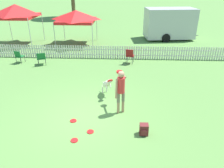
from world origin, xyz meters
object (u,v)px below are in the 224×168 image
object	(u,v)px
frisbee_midfield	(74,140)
backpack_on_grass	(144,130)
canopy_tent_secondary	(76,16)
folding_chair_green_right	(41,58)
canopy_tent_main	(16,11)
folding_chair_blue_left	(19,56)
handler_person	(121,87)
frisbee_near_dog	(73,121)
leaping_dog	(107,84)
frisbee_near_handler	(90,132)
folding_chair_center	(130,55)
equipment_trailer	(169,23)

from	to	relation	value
frisbee_midfield	backpack_on_grass	xyz separation A→B (m)	(2.24, 0.43, 0.18)
backpack_on_grass	canopy_tent_secondary	bearing A→B (deg)	111.33
frisbee_midfield	folding_chair_green_right	size ratio (longest dim) A/B	0.30
canopy_tent_main	backpack_on_grass	bearing A→B (deg)	-50.84
backpack_on_grass	folding_chair_blue_left	xyz separation A→B (m)	(-7.07, 6.57, 0.27)
handler_person	folding_chair_blue_left	world-z (taller)	handler_person
canopy_tent_secondary	frisbee_near_dog	bearing A→B (deg)	-80.11
frisbee_midfield	folding_chair_green_right	distance (m)	7.50
handler_person	backpack_on_grass	xyz separation A→B (m)	(0.79, -1.35, -0.89)
leaping_dog	frisbee_near_handler	distance (m)	2.71
frisbee_near_handler	folding_chair_center	bearing A→B (deg)	77.61
folding_chair_center	equipment_trailer	size ratio (longest dim) A/B	0.19
frisbee_midfield	canopy_tent_main	xyz separation A→B (m)	(-6.52, 11.19, 2.54)
backpack_on_grass	equipment_trailer	xyz separation A→B (m)	(3.17, 13.15, 1.14)
leaping_dog	backpack_on_grass	xyz separation A→B (m)	(1.41, -2.66, -0.37)
leaping_dog	folding_chair_green_right	bearing A→B (deg)	-65.49
frisbee_midfield	frisbee_near_handler	bearing A→B (deg)	45.75
frisbee_near_dog	backpack_on_grass	bearing A→B (deg)	-14.25
backpack_on_grass	folding_chair_green_right	bearing A→B (deg)	131.60
canopy_tent_secondary	folding_chair_blue_left	bearing A→B (deg)	-121.63
handler_person	folding_chair_blue_left	bearing A→B (deg)	115.66
canopy_tent_main	equipment_trailer	xyz separation A→B (m)	(11.93, 2.39, -1.21)
frisbee_near_handler	canopy_tent_main	world-z (taller)	canopy_tent_main
leaping_dog	folding_chair_blue_left	distance (m)	6.88
leaping_dog	canopy_tent_secondary	size ratio (longest dim) A/B	0.36
frisbee_near_handler	canopy_tent_secondary	bearing A→B (deg)	102.90
handler_person	folding_chair_blue_left	distance (m)	8.19
canopy_tent_main	equipment_trailer	distance (m)	12.23
frisbee_near_dog	frisbee_midfield	world-z (taller)	same
frisbee_midfield	folding_chair_center	distance (m)	7.48
leaping_dog	folding_chair_green_right	xyz separation A→B (m)	(-4.16, 3.61, -0.09)
equipment_trailer	frisbee_near_handler	bearing A→B (deg)	-117.52
frisbee_near_dog	backpack_on_grass	world-z (taller)	backpack_on_grass
handler_person	folding_chair_blue_left	size ratio (longest dim) A/B	2.19
frisbee_near_dog	equipment_trailer	world-z (taller)	equipment_trailer
handler_person	canopy_tent_main	world-z (taller)	canopy_tent_main
leaping_dog	canopy_tent_main	distance (m)	11.12
folding_chair_blue_left	canopy_tent_main	distance (m)	4.97
frisbee_near_dog	folding_chair_green_right	distance (m)	6.44
folding_chair_center	canopy_tent_main	bearing A→B (deg)	-12.33
handler_person	canopy_tent_main	size ratio (longest dim) A/B	0.57
handler_person	folding_chair_center	distance (m)	5.47
canopy_tent_secondary	equipment_trailer	xyz separation A→B (m)	(7.48, 2.11, -0.83)
folding_chair_blue_left	backpack_on_grass	bearing A→B (deg)	152.78
frisbee_near_handler	folding_chair_blue_left	world-z (taller)	folding_chair_blue_left
handler_person	frisbee_midfield	xyz separation A→B (m)	(-1.45, -1.78, -1.07)
frisbee_near_handler	folding_chair_center	distance (m)	6.92
handler_person	frisbee_midfield	distance (m)	2.53
folding_chair_green_right	canopy_tent_main	distance (m)	5.88
frisbee_near_handler	canopy_tent_main	distance (m)	13.04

